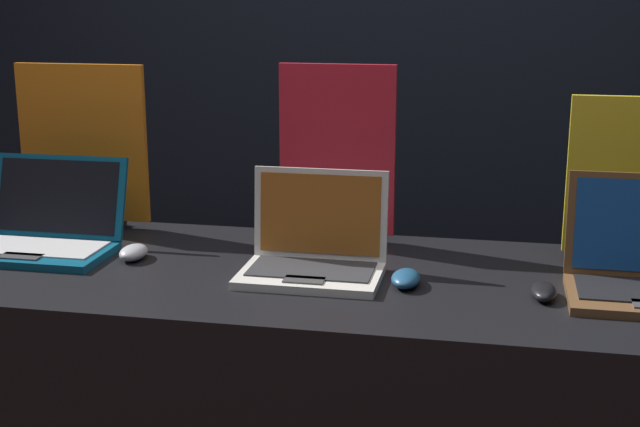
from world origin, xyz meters
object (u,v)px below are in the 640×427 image
Objects in this scene: promo_stand_front at (84,150)px; mouse_middle at (406,278)px; laptop_middle at (314,251)px; promo_stand_middle at (337,158)px; mouse_front at (134,252)px; promo_stand_back at (640,186)px; mouse_back at (544,291)px; laptop_front at (44,230)px.

mouse_middle is (0.97, -0.35, -0.21)m from promo_stand_front.
laptop_middle is 0.70× the size of promo_stand_middle.
promo_stand_front is 0.74m from promo_stand_middle.
promo_stand_back reaches higher than mouse_front.
promo_stand_middle reaches higher than mouse_back.
promo_stand_middle is (0.74, -0.00, 0.01)m from promo_stand_front.
mouse_front is at bearing 174.38° from mouse_middle.
mouse_middle is at bearing -5.75° from laptop_front.
promo_stand_back is (1.51, 0.20, 0.14)m from laptop_front.
mouse_front is at bearing -6.09° from laptop_front.
laptop_front is at bearing 174.54° from mouse_back.
promo_stand_back reaches higher than laptop_middle.
laptop_front is at bearing -172.59° from promo_stand_back.
mouse_middle is 0.31m from mouse_back.
mouse_middle is at bearing -56.83° from promo_stand_middle.
laptop_middle is at bearing -90.00° from promo_stand_middle.
promo_stand_front is at bearing 132.78° from mouse_front.
promo_stand_back reaches higher than mouse_middle.
laptop_front is at bearing 176.13° from laptop_middle.
laptop_front is 0.30m from promo_stand_front.
laptop_front is 0.97m from mouse_middle.
promo_stand_front is at bearing 177.86° from promo_stand_back.
mouse_middle is (0.71, -0.07, -0.00)m from mouse_front.
promo_stand_back is (0.23, 0.32, 0.18)m from mouse_back.
promo_stand_front is (-0.26, 0.28, 0.21)m from mouse_front.
mouse_middle is (0.23, -0.05, -0.04)m from laptop_middle.
promo_stand_front is 1.35m from mouse_back.
laptop_front is 0.79× the size of promo_stand_middle.
mouse_middle is 1.05× the size of mouse_back.
laptop_front is 1.13× the size of laptop_middle.
promo_stand_middle reaches higher than mouse_front.
mouse_middle is at bearing -19.94° from promo_stand_front.
mouse_back is at bearing -5.46° from laptop_front.
laptop_front is 0.74m from laptop_middle.
laptop_middle is 0.24m from mouse_middle.
laptop_middle is (0.48, -0.02, 0.04)m from mouse_front.
mouse_back is (0.54, -0.07, -0.04)m from laptop_middle.
mouse_middle is at bearing -151.71° from promo_stand_back.
promo_stand_front is at bearing 160.06° from mouse_middle.
promo_stand_back reaches higher than mouse_back.
laptop_middle reaches higher than laptop_front.
promo_stand_back is at bearing -4.07° from promo_stand_middle.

